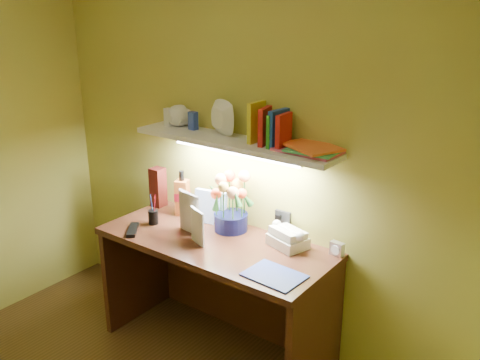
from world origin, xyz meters
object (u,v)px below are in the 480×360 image
(telephone, at_px, (288,236))
(desk_clock, at_px, (337,249))
(flower_bouquet, at_px, (231,202))
(whisky_bottle, at_px, (182,193))
(desk, at_px, (216,297))

(telephone, height_order, desk_clock, telephone)
(flower_bouquet, height_order, whisky_bottle, flower_bouquet)
(flower_bouquet, relative_size, whisky_bottle, 1.22)
(telephone, relative_size, desk_clock, 2.72)
(desk, relative_size, whisky_bottle, 4.74)
(flower_bouquet, bearing_deg, telephone, 1.38)
(telephone, height_order, whisky_bottle, whisky_bottle)
(desk_clock, bearing_deg, whisky_bottle, -169.06)
(desk, xyz_separation_m, flower_bouquet, (-0.02, 0.18, 0.56))
(desk, distance_m, desk_clock, 0.81)
(flower_bouquet, xyz_separation_m, desk_clock, (0.67, 0.08, -0.14))
(desk_clock, height_order, whisky_bottle, whisky_bottle)
(desk, height_order, flower_bouquet, flower_bouquet)
(flower_bouquet, height_order, telephone, flower_bouquet)
(telephone, bearing_deg, desk, -136.62)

